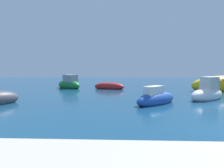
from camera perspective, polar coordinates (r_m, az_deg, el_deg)
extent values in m
ellipsoid|color=gold|center=(21.95, 28.46, -0.39)|extent=(6.31, 2.62, 1.86)
cube|color=brown|center=(21.91, 28.52, 1.17)|extent=(1.37, 1.76, 0.08)
ellipsoid|color=#197233|center=(22.52, -11.82, -0.31)|extent=(3.39, 3.10, 1.17)
cube|color=gray|center=(22.25, -11.45, 1.53)|extent=(1.72, 1.64, 0.77)
ellipsoid|color=#1E479E|center=(12.81, 12.14, -4.22)|extent=(3.18, 3.19, 0.95)
cube|color=white|center=(12.51, 11.45, -1.83)|extent=(1.38, 1.38, 0.55)
ellipsoid|color=#B21E1E|center=(21.15, -0.82, -0.73)|extent=(3.36, 1.90, 0.89)
cube|color=brown|center=(21.12, -0.82, 0.10)|extent=(0.85, 0.95, 0.08)
ellipsoid|color=white|center=(15.62, 24.77, -2.85)|extent=(3.39, 3.05, 1.07)
cube|color=beige|center=(15.78, 25.35, 0.11)|extent=(1.41, 1.35, 0.95)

